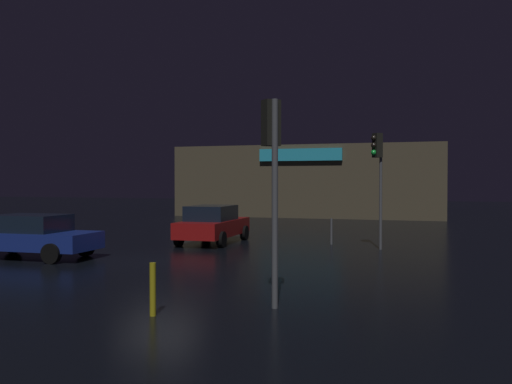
{
  "coord_description": "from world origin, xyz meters",
  "views": [
    {
      "loc": [
        8.28,
        -15.78,
        2.53
      ],
      "look_at": [
        0.8,
        7.34,
        2.07
      ],
      "focal_mm": 39.6,
      "sensor_mm": 36.0,
      "label": 1
    }
  ],
  "objects": [
    {
      "name": "bollard_kerb_b",
      "position": [
        3.19,
        -6.36,
        0.5
      ],
      "size": [
        0.12,
        0.12,
        1.0
      ],
      "primitive_type": "cylinder",
      "color": "gold",
      "rests_on": "ground"
    },
    {
      "name": "bollard_kerb_a",
      "position": [
        4.22,
        6.55,
        0.52
      ],
      "size": [
        0.09,
        0.09,
        1.05
      ],
      "primitive_type": "cylinder",
      "color": "#595B60",
      "rests_on": "ground"
    },
    {
      "name": "car_far",
      "position": [
        -4.48,
        -0.45,
        0.74
      ],
      "size": [
        4.47,
        2.16,
        1.43
      ],
      "color": "navy",
      "rests_on": "ground"
    },
    {
      "name": "traffic_signal_opposite",
      "position": [
        6.15,
        5.37,
        3.3
      ],
      "size": [
        0.43,
        0.41,
        4.3
      ],
      "color": "#595B60",
      "rests_on": "ground"
    },
    {
      "name": "car_near",
      "position": [
        -0.5,
        5.58,
        0.79
      ],
      "size": [
        2.1,
        4.47,
        1.55
      ],
      "color": "#A51414",
      "rests_on": "ground"
    },
    {
      "name": "store_building",
      "position": [
        -0.66,
        26.51,
        2.53
      ],
      "size": [
        18.99,
        9.74,
        5.06
      ],
      "color": "brown",
      "rests_on": "ground"
    },
    {
      "name": "ground_plane",
      "position": [
        0.0,
        0.0,
        0.0
      ],
      "size": [
        120.0,
        120.0,
        0.0
      ],
      "primitive_type": "plane",
      "color": "black"
    },
    {
      "name": "traffic_signal_main",
      "position": [
        5.11,
        -4.95,
        3.07
      ],
      "size": [
        0.42,
        0.42,
        4.16
      ],
      "color": "#595B60",
      "rests_on": "ground"
    }
  ]
}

